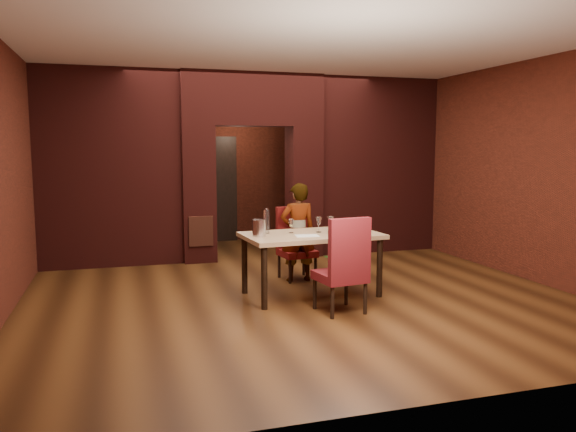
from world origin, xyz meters
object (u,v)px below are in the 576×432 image
object	(u,v)px
wine_glass_b	(319,225)
water_bottle	(266,221)
person_seated	(298,232)
wine_glass_c	(331,224)
chair_near	(340,264)
wine_glass_a	(291,226)
dining_table	(311,264)
chair_far	(297,244)
wine_bucket	(259,228)
potted_plant	(336,261)

from	to	relation	value
wine_glass_b	water_bottle	bearing A→B (deg)	170.69
person_seated	wine_glass_b	bearing A→B (deg)	93.50
water_bottle	wine_glass_c	bearing A→B (deg)	-11.97
person_seated	wine_glass_c	size ratio (longest dim) A/B	6.74
chair_near	person_seated	xyz separation A→B (m)	(0.00, 1.62, 0.14)
wine_glass_b	wine_glass_c	bearing A→B (deg)	-23.93
wine_glass_a	wine_glass_b	size ratio (longest dim) A/B	0.90
dining_table	chair_far	size ratio (longest dim) A/B	1.65
person_seated	wine_bucket	size ratio (longest dim) A/B	6.75
person_seated	wine_bucket	world-z (taller)	person_seated
dining_table	person_seated	bearing A→B (deg)	80.13
chair_near	wine_glass_a	size ratio (longest dim) A/B	6.29
wine_bucket	wine_glass_c	bearing A→B (deg)	2.07
chair_far	wine_glass_b	xyz separation A→B (m)	(0.03, -0.84, 0.39)
person_seated	dining_table	bearing A→B (deg)	84.38
chair_far	wine_glass_c	bearing A→B (deg)	-85.89
water_bottle	wine_glass_b	bearing A→B (deg)	-9.31
wine_glass_a	potted_plant	xyz separation A→B (m)	(1.00, 0.92, -0.70)
chair_near	wine_glass_c	bearing A→B (deg)	-110.94
wine_glass_a	chair_far	bearing A→B (deg)	66.86
chair_near	chair_far	bearing A→B (deg)	-98.31
dining_table	wine_glass_a	world-z (taller)	wine_glass_a
dining_table	person_seated	world-z (taller)	person_seated
wine_glass_b	chair_far	bearing A→B (deg)	92.08
dining_table	chair_near	distance (m)	0.83
chair_far	person_seated	world-z (taller)	person_seated
chair_near	wine_glass_a	bearing A→B (deg)	-78.81
wine_bucket	water_bottle	distance (m)	0.27
dining_table	wine_bucket	size ratio (longest dim) A/B	8.29
wine_glass_b	potted_plant	bearing A→B (deg)	56.91
chair_far	water_bottle	bearing A→B (deg)	-138.71
dining_table	wine_glass_c	distance (m)	0.58
chair_near	wine_glass_b	bearing A→B (deg)	-100.92
wine_glass_c	wine_glass_a	bearing A→B (deg)	167.24
wine_glass_c	potted_plant	world-z (taller)	wine_glass_c
person_seated	wine_glass_c	world-z (taller)	person_seated
wine_glass_a	potted_plant	world-z (taller)	wine_glass_a
person_seated	water_bottle	size ratio (longest dim) A/B	4.33
dining_table	person_seated	distance (m)	0.87
person_seated	water_bottle	bearing A→B (deg)	44.81
chair_far	chair_near	size ratio (longest dim) A/B	0.93
chair_far	chair_near	xyz separation A→B (m)	(-0.02, -1.71, 0.04)
water_bottle	dining_table	bearing A→B (deg)	-17.73
chair_far	potted_plant	xyz separation A→B (m)	(0.66, 0.13, -0.32)
dining_table	potted_plant	distance (m)	1.30
potted_plant	chair_far	bearing A→B (deg)	-168.55
dining_table	water_bottle	xyz separation A→B (m)	(-0.56, 0.18, 0.58)
wine_glass_a	potted_plant	bearing A→B (deg)	42.63
chair_near	wine_bucket	size ratio (longest dim) A/B	5.40
wine_glass_b	chair_near	bearing A→B (deg)	-93.25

